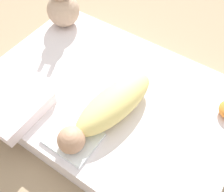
{
  "coord_description": "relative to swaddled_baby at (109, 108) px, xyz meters",
  "views": [
    {
      "loc": [
        0.52,
        -0.74,
        1.34
      ],
      "look_at": [
        0.05,
        -0.05,
        0.2
      ],
      "focal_mm": 42.0,
      "sensor_mm": 36.0,
      "label": 1
    }
  ],
  "objects": [
    {
      "name": "bunny_plush",
      "position": [
        -0.69,
        0.46,
        0.07
      ],
      "size": [
        0.22,
        0.22,
        0.42
      ],
      "color": "tan",
      "rests_on": "bed_mattress"
    },
    {
      "name": "swaddled_baby",
      "position": [
        0.0,
        0.0,
        0.0
      ],
      "size": [
        0.28,
        0.62,
        0.16
      ],
      "rotation": [
        0.0,
        0.0,
        4.52
      ],
      "color": "#EFDB7F",
      "rests_on": "bed_mattress"
    },
    {
      "name": "ground_plane",
      "position": [
        -0.09,
        0.14,
        -0.23
      ],
      "size": [
        12.0,
        12.0,
        0.0
      ],
      "primitive_type": "plane",
      "color": "#9E8466"
    },
    {
      "name": "pillow",
      "position": [
        -0.45,
        -0.25,
        -0.04
      ],
      "size": [
        0.32,
        0.34,
        0.08
      ],
      "color": "white",
      "rests_on": "bed_mattress"
    },
    {
      "name": "bed_mattress",
      "position": [
        -0.09,
        0.14,
        -0.16
      ],
      "size": [
        1.46,
        0.99,
        0.15
      ],
      "color": "white",
      "rests_on": "ground_plane"
    },
    {
      "name": "burp_cloth",
      "position": [
        -0.08,
        -0.21,
        -0.07
      ],
      "size": [
        0.25,
        0.22,
        0.02
      ],
      "color": "white",
      "rests_on": "bed_mattress"
    }
  ]
}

